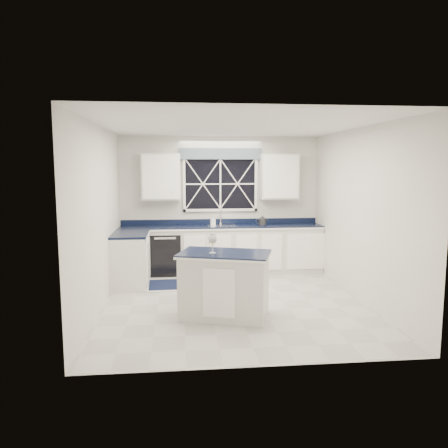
{
  "coord_description": "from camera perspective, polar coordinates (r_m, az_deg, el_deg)",
  "views": [
    {
      "loc": [
        -0.84,
        -6.54,
        2.09
      ],
      "look_at": [
        -0.11,
        0.4,
        1.18
      ],
      "focal_mm": 35.0,
      "sensor_mm": 36.0,
      "label": 1
    }
  ],
  "objects": [
    {
      "name": "base_cabinets",
      "position": [
        8.5,
        -2.43,
        -3.66
      ],
      "size": [
        3.99,
        1.6,
        0.9
      ],
      "color": "silver",
      "rests_on": "ground"
    },
    {
      "name": "faucet",
      "position": [
        8.78,
        -0.44,
        0.98
      ],
      "size": [
        0.05,
        0.2,
        0.3
      ],
      "color": "silver",
      "rests_on": "countertop"
    },
    {
      "name": "kettle",
      "position": [
        8.75,
        5.01,
        0.44
      ],
      "size": [
        0.26,
        0.18,
        0.18
      ],
      "rotation": [
        0.0,
        0.0,
        -0.14
      ],
      "color": "#2D2D2F",
      "rests_on": "countertop"
    },
    {
      "name": "rug",
      "position": [
        7.9,
        -5.17,
        -7.84
      ],
      "size": [
        1.44,
        0.91,
        0.02
      ],
      "rotation": [
        0.0,
        0.0,
        0.04
      ],
      "color": "#B5B6B0",
      "rests_on": "ground"
    },
    {
      "name": "back_wall",
      "position": [
        8.86,
        -0.51,
        2.68
      ],
      "size": [
        4.0,
        0.1,
        2.7
      ],
      "primitive_type": "cube",
      "color": "beige",
      "rests_on": "ground"
    },
    {
      "name": "wine_glass",
      "position": [
        5.97,
        -1.5,
        -2.03
      ],
      "size": [
        0.12,
        0.12,
        0.28
      ],
      "color": "silver",
      "rests_on": "island"
    },
    {
      "name": "window",
      "position": [
        8.79,
        -0.48,
        5.77
      ],
      "size": [
        1.65,
        0.09,
        1.26
      ],
      "color": "black",
      "rests_on": "ground"
    },
    {
      "name": "dishwasher",
      "position": [
        8.66,
        -7.59,
        -3.79
      ],
      "size": [
        0.6,
        0.58,
        0.82
      ],
      "primitive_type": "cube",
      "color": "black",
      "rests_on": "ground"
    },
    {
      "name": "countertop",
      "position": [
        8.61,
        -0.31,
        -0.34
      ],
      "size": [
        3.98,
        0.64,
        0.04
      ],
      "primitive_type": "cube",
      "color": "black",
      "rests_on": "base_cabinets"
    },
    {
      "name": "island",
      "position": [
        6.15,
        0.06,
        -7.9
      ],
      "size": [
        1.39,
        1.08,
        0.92
      ],
      "rotation": [
        0.0,
        0.0,
        -0.31
      ],
      "color": "silver",
      "rests_on": "ground"
    },
    {
      "name": "soap_bottle",
      "position": [
        8.71,
        -1.47,
        0.51
      ],
      "size": [
        0.11,
        0.11,
        0.19
      ],
      "primitive_type": "imported",
      "rotation": [
        0.0,
        0.0,
        0.25
      ],
      "color": "silver",
      "rests_on": "countertop"
    },
    {
      "name": "upper_cabinets",
      "position": [
        8.67,
        -0.4,
        6.21
      ],
      "size": [
        3.1,
        0.34,
        0.9
      ],
      "color": "silver",
      "rests_on": "ground"
    },
    {
      "name": "ground",
      "position": [
        6.92,
        1.3,
        -10.12
      ],
      "size": [
        4.5,
        4.5,
        0.0
      ],
      "primitive_type": "plane",
      "color": "#B4B4AF",
      "rests_on": "ground"
    }
  ]
}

